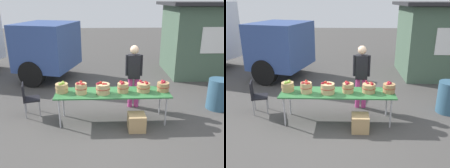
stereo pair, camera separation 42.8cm
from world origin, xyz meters
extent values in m
plane|color=#474442|center=(0.00, 0.00, 0.00)|extent=(40.00, 40.00, 0.00)
cube|color=#2D6B38|center=(0.00, 0.00, 0.73)|extent=(2.70, 0.76, 0.03)
cylinder|color=#B2B2B7|center=(-1.23, -0.30, 0.36)|extent=(0.04, 0.04, 0.72)
cylinder|color=#B2B2B7|center=(1.23, -0.30, 0.36)|extent=(0.04, 0.04, 0.72)
cylinder|color=#B2B2B7|center=(-1.23, 0.30, 0.36)|extent=(0.04, 0.04, 0.72)
cylinder|color=#B2B2B7|center=(1.23, 0.30, 0.36)|extent=(0.04, 0.04, 0.72)
cylinder|color=tan|center=(-1.20, 0.05, 0.86)|extent=(0.29, 0.29, 0.21)
torus|color=tan|center=(-1.20, 0.05, 0.87)|extent=(0.31, 0.31, 0.01)
sphere|color=#7AA833|center=(-1.24, 0.05, 0.97)|extent=(0.07, 0.07, 0.07)
sphere|color=#8CB738|center=(-1.18, 0.14, 0.97)|extent=(0.06, 0.06, 0.06)
sphere|color=#8CB738|center=(-1.22, 0.03, 0.96)|extent=(0.08, 0.08, 0.08)
sphere|color=#8CB738|center=(-1.20, 0.01, 0.98)|extent=(0.06, 0.06, 0.06)
sphere|color=#7AA833|center=(-1.15, 0.03, 0.98)|extent=(0.07, 0.07, 0.07)
sphere|color=#7AA833|center=(-1.22, -0.04, 0.97)|extent=(0.08, 0.08, 0.08)
cylinder|color=tan|center=(-0.74, -0.05, 0.88)|extent=(0.26, 0.26, 0.25)
torus|color=maroon|center=(-0.74, -0.05, 0.89)|extent=(0.28, 0.28, 0.01)
sphere|color=#B22319|center=(-0.74, -0.05, 1.00)|extent=(0.07, 0.07, 0.07)
sphere|color=maroon|center=(-0.80, -0.10, 1.00)|extent=(0.08, 0.08, 0.08)
sphere|color=maroon|center=(-0.72, -0.10, 1.00)|extent=(0.07, 0.07, 0.07)
sphere|color=#B22319|center=(-0.81, -0.05, 0.99)|extent=(0.08, 0.08, 0.08)
sphere|color=#B22319|center=(-0.66, -0.11, 0.99)|extent=(0.07, 0.07, 0.07)
sphere|color=#B22319|center=(-0.70, -0.14, 1.01)|extent=(0.06, 0.06, 0.06)
sphere|color=#B22319|center=(-0.74, 0.04, 1.01)|extent=(0.07, 0.07, 0.07)
cylinder|color=tan|center=(-0.23, -0.08, 0.87)|extent=(0.32, 0.32, 0.24)
torus|color=maroon|center=(-0.23, -0.08, 0.88)|extent=(0.34, 0.34, 0.01)
sphere|color=maroon|center=(-0.21, -0.06, 0.98)|extent=(0.07, 0.07, 0.07)
sphere|color=maroon|center=(-0.30, 0.00, 0.98)|extent=(0.07, 0.07, 0.07)
sphere|color=maroon|center=(-0.35, -0.09, 0.99)|extent=(0.07, 0.07, 0.07)
sphere|color=maroon|center=(-0.16, -0.10, 0.98)|extent=(0.07, 0.07, 0.07)
sphere|color=#B22319|center=(-0.28, -0.05, 1.01)|extent=(0.07, 0.07, 0.07)
sphere|color=maroon|center=(-0.34, -0.05, 0.99)|extent=(0.07, 0.07, 0.07)
sphere|color=#B22319|center=(-0.22, -0.10, 0.99)|extent=(0.07, 0.07, 0.07)
cylinder|color=tan|center=(0.25, 0.00, 0.86)|extent=(0.26, 0.26, 0.22)
torus|color=maroon|center=(0.25, 0.00, 0.87)|extent=(0.28, 0.28, 0.01)
sphere|color=#B22319|center=(0.25, 0.00, 0.98)|extent=(0.08, 0.08, 0.08)
sphere|color=#B22319|center=(0.20, 0.07, 0.98)|extent=(0.07, 0.07, 0.07)
sphere|color=maroon|center=(0.21, 0.05, 0.98)|extent=(0.07, 0.07, 0.07)
sphere|color=maroon|center=(0.23, 0.03, 0.97)|extent=(0.07, 0.07, 0.07)
sphere|color=maroon|center=(0.22, -0.03, 0.97)|extent=(0.08, 0.08, 0.08)
sphere|color=#B22319|center=(0.24, 0.02, 0.96)|extent=(0.07, 0.07, 0.07)
sphere|color=maroon|center=(0.22, -0.07, 0.99)|extent=(0.07, 0.07, 0.07)
cylinder|color=tan|center=(0.74, 0.02, 0.85)|extent=(0.31, 0.31, 0.21)
torus|color=maroon|center=(0.74, 0.02, 0.86)|extent=(0.33, 0.33, 0.01)
sphere|color=maroon|center=(0.68, 0.13, 0.97)|extent=(0.07, 0.07, 0.07)
sphere|color=maroon|center=(0.80, -0.04, 0.98)|extent=(0.07, 0.07, 0.07)
sphere|color=maroon|center=(0.71, 0.05, 0.96)|extent=(0.07, 0.07, 0.07)
sphere|color=#B22319|center=(0.80, 0.10, 0.95)|extent=(0.07, 0.07, 0.07)
cylinder|color=#A87F51|center=(1.21, 0.03, 0.86)|extent=(0.28, 0.28, 0.21)
torus|color=maroon|center=(1.21, 0.03, 0.87)|extent=(0.30, 0.30, 0.01)
sphere|color=maroon|center=(1.17, -0.01, 0.96)|extent=(0.08, 0.08, 0.08)
sphere|color=maroon|center=(1.24, 0.03, 0.98)|extent=(0.07, 0.07, 0.07)
sphere|color=maroon|center=(1.22, 0.01, 0.96)|extent=(0.07, 0.07, 0.07)
sphere|color=maroon|center=(1.22, 0.11, 0.97)|extent=(0.07, 0.07, 0.07)
sphere|color=#B22319|center=(1.22, 0.14, 0.96)|extent=(0.07, 0.07, 0.07)
cylinder|color=#CC3F8C|center=(0.69, 0.78, 0.42)|extent=(0.12, 0.12, 0.84)
cylinder|color=#CC3F8C|center=(0.52, 0.79, 0.42)|extent=(0.12, 0.12, 0.84)
cube|color=black|center=(0.60, 0.79, 1.15)|extent=(0.33, 0.24, 0.63)
sphere|color=beige|center=(0.60, 0.79, 1.61)|extent=(0.23, 0.23, 0.23)
cylinder|color=black|center=(0.79, 0.78, 1.19)|extent=(0.09, 0.09, 0.56)
cylinder|color=black|center=(0.42, 0.80, 1.19)|extent=(0.09, 0.09, 0.56)
cube|color=#334C8C|center=(-2.19, 3.42, 1.25)|extent=(2.30, 2.51, 1.60)
cube|color=black|center=(-1.38, 3.19, 1.57)|extent=(0.52, 1.71, 0.80)
cylinder|color=black|center=(-2.09, 4.38, 0.45)|extent=(0.94, 0.51, 0.90)
cylinder|color=black|center=(-2.61, 2.55, 0.45)|extent=(0.94, 0.51, 0.90)
cube|color=#47604C|center=(3.86, 3.98, 1.30)|extent=(3.02, 2.43, 2.60)
cube|color=#262628|center=(3.86, 3.98, 2.68)|extent=(3.53, 2.93, 0.12)
cube|color=black|center=(-2.04, 0.41, 0.44)|extent=(0.49, 0.49, 0.04)
cube|color=black|center=(-2.22, 0.36, 0.66)|extent=(0.13, 0.39, 0.40)
cylinder|color=gray|center=(-1.83, 0.29, 0.21)|extent=(0.02, 0.02, 0.42)
cylinder|color=gray|center=(-1.92, 0.61, 0.21)|extent=(0.02, 0.02, 0.42)
cylinder|color=gray|center=(-2.16, 0.20, 0.21)|extent=(0.02, 0.02, 0.42)
cylinder|color=gray|center=(-2.25, 0.53, 0.21)|extent=(0.02, 0.02, 0.42)
cylinder|color=#335972|center=(2.88, 0.57, 0.42)|extent=(0.57, 0.57, 0.83)
cube|color=tan|center=(0.53, -0.47, 0.19)|extent=(0.39, 0.39, 0.39)
camera|label=1|loc=(-0.25, -5.30, 2.85)|focal=38.51mm
camera|label=2|loc=(0.18, -5.30, 2.85)|focal=38.51mm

